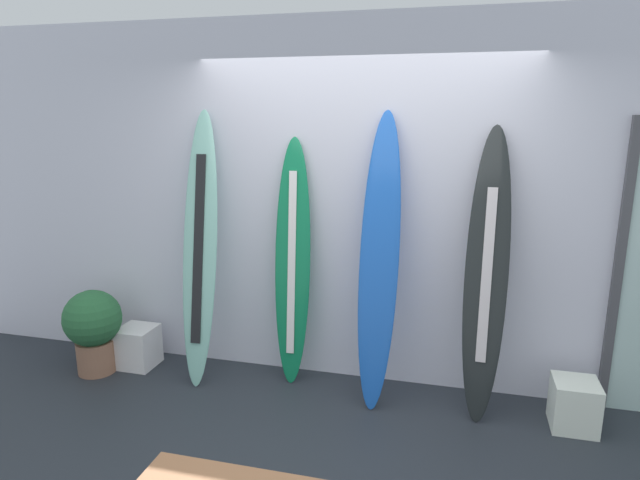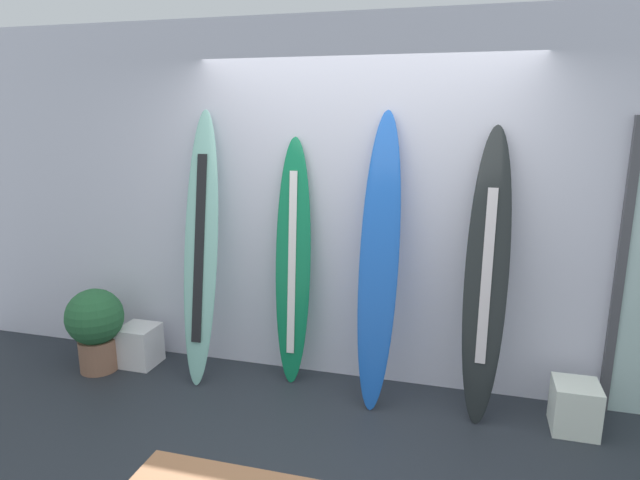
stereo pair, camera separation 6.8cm
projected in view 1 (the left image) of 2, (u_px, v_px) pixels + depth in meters
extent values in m
cube|color=#242A30|center=(320.00, 469.00, 3.32)|extent=(8.00, 8.00, 0.04)
cube|color=silver|center=(361.00, 205.00, 4.22)|extent=(7.20, 0.20, 2.80)
ellipsoid|color=#82C2B2|center=(200.00, 249.00, 4.23)|extent=(0.30, 0.51, 2.13)
cube|color=black|center=(198.00, 249.00, 4.20)|extent=(0.09, 0.31, 1.44)
cone|color=black|center=(198.00, 361.00, 4.30)|extent=(0.07, 0.09, 0.11)
ellipsoid|color=#11784A|center=(293.00, 263.00, 4.20)|extent=(0.29, 0.28, 1.93)
cube|color=white|center=(292.00, 264.00, 4.18)|extent=(0.07, 0.17, 1.41)
ellipsoid|color=blue|center=(379.00, 261.00, 3.90)|extent=(0.29, 0.51, 2.13)
cone|color=black|center=(373.00, 382.00, 3.96)|extent=(0.07, 0.09, 0.11)
ellipsoid|color=black|center=(486.00, 275.00, 3.74)|extent=(0.32, 0.49, 2.03)
cube|color=silver|center=(487.00, 275.00, 3.71)|extent=(0.08, 0.26, 1.17)
cube|color=silver|center=(138.00, 347.00, 4.59)|extent=(0.30, 0.30, 0.34)
cube|color=white|center=(574.00, 405.00, 3.69)|extent=(0.30, 0.30, 0.34)
cube|color=#47474C|center=(617.00, 274.00, 3.75)|extent=(0.06, 0.06, 2.03)
cylinder|color=#8B5F49|center=(96.00, 356.00, 4.49)|extent=(0.30, 0.30, 0.27)
sphere|color=#276136|center=(92.00, 318.00, 4.42)|extent=(0.46, 0.46, 0.46)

